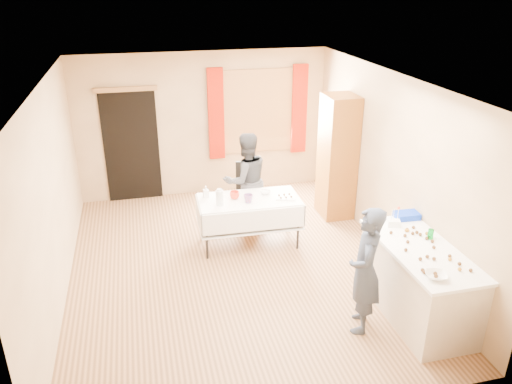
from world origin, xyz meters
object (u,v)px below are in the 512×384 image
object	(u,v)px
woman	(246,180)
cabinet	(337,157)
chair	(249,202)
party_table	(249,217)
girl	(365,271)
counter	(418,281)

from	to	relation	value
woman	cabinet	bearing A→B (deg)	171.07
cabinet	woman	bearing A→B (deg)	-178.65
cabinet	chair	xyz separation A→B (m)	(-1.45, 0.22, -0.74)
party_table	girl	bearing A→B (deg)	-68.32
cabinet	party_table	bearing A→B (deg)	-157.80
girl	woman	size ratio (longest dim) A/B	0.97
party_table	girl	xyz separation A→B (m)	(0.81, -2.23, 0.31)
chair	girl	xyz separation A→B (m)	(0.61, -3.12, 0.47)
girl	woman	bearing A→B (deg)	-141.85
cabinet	party_table	size ratio (longest dim) A/B	1.34
girl	chair	bearing A→B (deg)	-144.83
girl	woman	distance (m)	2.95
chair	woman	world-z (taller)	woman
cabinet	chair	bearing A→B (deg)	171.37
chair	cabinet	bearing A→B (deg)	-5.06
counter	girl	world-z (taller)	girl
cabinet	woman	size ratio (longest dim) A/B	1.32
cabinet	woman	distance (m)	1.57
counter	chair	xyz separation A→B (m)	(-1.35, 3.05, -0.17)
party_table	chair	world-z (taller)	chair
chair	girl	bearing A→B (deg)	-75.43
counter	party_table	distance (m)	2.65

